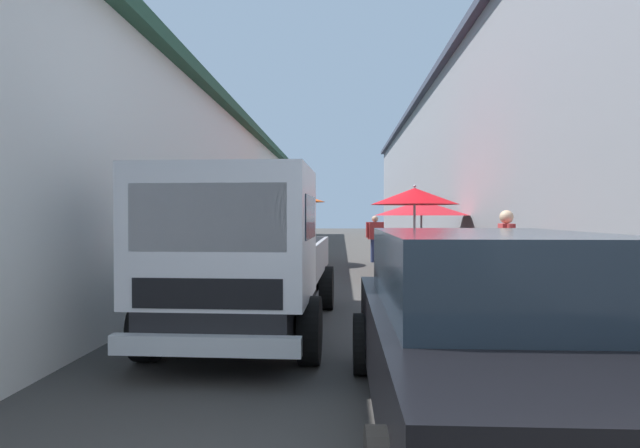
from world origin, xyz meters
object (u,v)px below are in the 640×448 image
at_px(hatchback_car, 491,331).
at_px(fruit_stall_far_right, 416,211).
at_px(delivery_truck, 243,260).
at_px(vendor_in_shade, 375,236).
at_px(fruit_stall_far_left, 421,214).
at_px(plastic_stool, 452,278).
at_px(fruit_stall_near_right, 289,205).
at_px(vendor_by_crates, 506,252).
at_px(parked_scooter, 408,249).

bearing_deg(hatchback_car, fruit_stall_far_right, -4.91).
bearing_deg(delivery_truck, vendor_in_shade, -12.13).
relative_size(fruit_stall_far_left, vendor_in_shade, 1.72).
xyz_separation_m(fruit_stall_far_right, hatchback_car, (-8.36, 0.72, -0.94)).
bearing_deg(fruit_stall_far_right, hatchback_car, 175.09).
bearing_deg(plastic_stool, delivery_truck, 140.01).
xyz_separation_m(fruit_stall_near_right, fruit_stall_far_right, (-3.85, -3.48, -0.22)).
xyz_separation_m(fruit_stall_far_left, vendor_by_crates, (-5.99, -0.45, -0.66)).
bearing_deg(vendor_in_shade, fruit_stall_far_left, -152.94).
height_order(fruit_stall_far_left, hatchback_car, fruit_stall_far_left).
relative_size(fruit_stall_far_right, hatchback_car, 0.59).
height_order(vendor_in_shade, plastic_stool, vendor_in_shade).
bearing_deg(fruit_stall_far_left, fruit_stall_near_right, 70.19).
bearing_deg(plastic_stool, parked_scooter, 0.00).
distance_m(vendor_in_shade, parked_scooter, 1.19).
relative_size(hatchback_car, plastic_stool, 9.00).
distance_m(fruit_stall_far_right, delivery_truck, 6.78).
relative_size(vendor_by_crates, parked_scooter, 1.00).
relative_size(hatchback_car, vendor_by_crates, 2.35).
bearing_deg(delivery_truck, fruit_stall_near_right, 2.89).
xyz_separation_m(vendor_in_shade, plastic_stool, (-6.73, -1.08, -0.57)).
xyz_separation_m(vendor_by_crates, parked_scooter, (8.06, 0.55, -0.52)).
distance_m(parked_scooter, plastic_stool, 6.50).
bearing_deg(parked_scooter, hatchback_car, 174.97).
xyz_separation_m(fruit_stall_far_right, parked_scooter, (4.49, -0.41, -1.23)).
bearing_deg(parked_scooter, fruit_stall_far_right, 174.73).
xyz_separation_m(fruit_stall_far_right, delivery_truck, (-6.06, 2.98, -0.64)).
bearing_deg(plastic_stool, fruit_stall_far_right, 11.60).
height_order(hatchback_car, delivery_truck, delivery_truck).
height_order(fruit_stall_far_left, delivery_truck, fruit_stall_far_left).
bearing_deg(fruit_stall_near_right, plastic_stool, -146.44).
distance_m(fruit_stall_far_left, vendor_by_crates, 6.04).
relative_size(fruit_stall_far_right, vendor_by_crates, 1.39).
xyz_separation_m(hatchback_car, vendor_in_shade, (13.08, -0.05, 0.16)).
bearing_deg(fruit_stall_far_right, parked_scooter, -5.27).
height_order(fruit_stall_far_right, parked_scooter, fruit_stall_far_right).
relative_size(fruit_stall_far_right, plastic_stool, 5.32).
xyz_separation_m(fruit_stall_far_left, hatchback_car, (-10.77, 1.23, -0.88)).
distance_m(hatchback_car, parked_scooter, 12.90).
height_order(delivery_truck, parked_scooter, delivery_truck).
relative_size(fruit_stall_near_right, vendor_by_crates, 1.48).
bearing_deg(delivery_truck, fruit_stall_far_right, -26.17).
distance_m(delivery_truck, vendor_in_shade, 11.03).
xyz_separation_m(fruit_stall_far_left, fruit_stall_far_right, (-2.41, 0.51, 0.05)).
relative_size(delivery_truck, plastic_stool, 11.41).
relative_size(fruit_stall_far_left, delivery_truck, 0.54).
bearing_deg(fruit_stall_near_right, parked_scooter, -80.74).
xyz_separation_m(vendor_by_crates, plastic_stool, (1.56, 0.55, -0.64)).
xyz_separation_m(vendor_by_crates, vendor_in_shade, (8.29, 1.63, -0.07)).
bearing_deg(vendor_in_shade, delivery_truck, 167.87).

